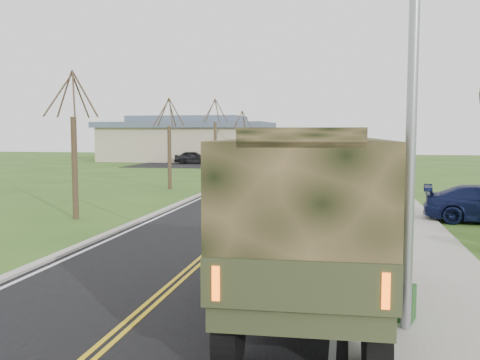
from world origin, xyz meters
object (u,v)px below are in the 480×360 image
(military_truck, at_px, (307,211))
(sedan_silver, at_px, (278,173))
(utility_box_far, at_px, (399,302))
(suv_champagne, at_px, (251,182))

(military_truck, relative_size, sedan_silver, 1.70)
(sedan_silver, relative_size, utility_box_far, 6.67)
(suv_champagne, relative_size, sedan_silver, 1.30)
(military_truck, relative_size, utility_box_far, 11.33)
(military_truck, xyz_separation_m, utility_box_far, (1.71, -0.06, -1.65))
(suv_champagne, xyz_separation_m, utility_box_far, (6.26, -19.60, -0.36))
(sedan_silver, height_order, utility_box_far, sedan_silver)
(suv_champagne, distance_m, sedan_silver, 7.86)
(military_truck, height_order, utility_box_far, military_truck)
(sedan_silver, bearing_deg, utility_box_far, -73.01)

